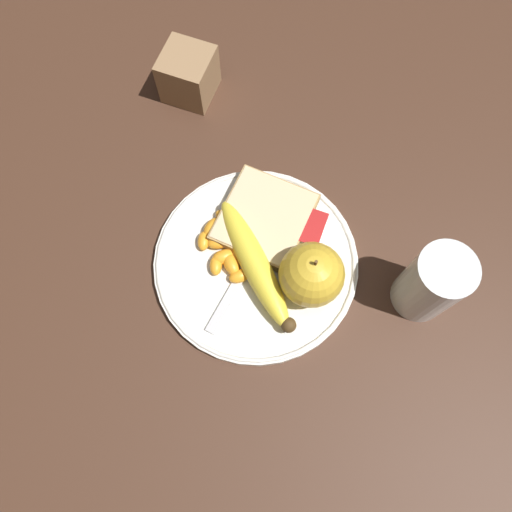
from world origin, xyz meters
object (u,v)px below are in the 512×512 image
Objects in this scene: juice_glass at (431,284)px; bread_slice at (265,219)px; jam_packet at (308,228)px; condiment_caddy at (188,75)px; plate at (256,262)px; apple at (312,275)px; fork at (251,259)px; banana at (258,265)px.

bread_slice is at bearing 83.71° from juice_glass.
jam_packet is 0.28m from condiment_caddy.
plate is 2.97× the size of apple.
apple is (-0.04, 0.13, -0.00)m from juice_glass.
apple is at bearing -160.20° from jam_packet.
apple is 0.34m from condiment_caddy.
banana is at bearing -117.54° from fork.
bread_slice is 0.24m from condiment_caddy.
juice_glass is 0.21m from banana.
plate is 0.02m from banana.
fork is (-0.05, -0.00, -0.01)m from bread_slice.
jam_packet is (0.01, -0.06, -0.00)m from bread_slice.
banana is at bearing -166.64° from bread_slice.
condiment_caddy is at bearing 39.72° from banana.
jam_packet reaches higher than fork.
plate is at bearing 141.94° from jam_packet.
juice_glass is 0.94× the size of bread_slice.
banana is at bearing -140.28° from condiment_caddy.
jam_packet is at bearing 79.18° from juice_glass.
juice_glass is 1.63× the size of condiment_caddy.
fork is 2.58× the size of condiment_caddy.
fork is 3.77× the size of jam_packet.
condiment_caddy is (0.17, 0.18, 0.01)m from bread_slice.
apple is 0.09m from fork.
juice_glass is at bearing -81.40° from plate.
fork is at bearing 85.96° from apple.
condiment_caddy is at bearing 48.63° from apple.
bread_slice is at bearing 53.25° from apple.
jam_packet is at bearing -30.30° from banana.
jam_packet reaches higher than plate.
bread_slice is at bearing 8.85° from plate.
banana is (-0.01, -0.01, 0.02)m from plate.
juice_glass is 1.30× the size of apple.
juice_glass reaches higher than fork.
plate is 0.06m from bread_slice.
plate is 0.29m from condiment_caddy.
fork is at bearing 54.77° from banana.
apple is 0.48× the size of fork.
banana reaches higher than bread_slice.
jam_packet is at bearing 19.80° from apple.
bread_slice is 2.52× the size of jam_packet.
bread_slice reaches higher than plate.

